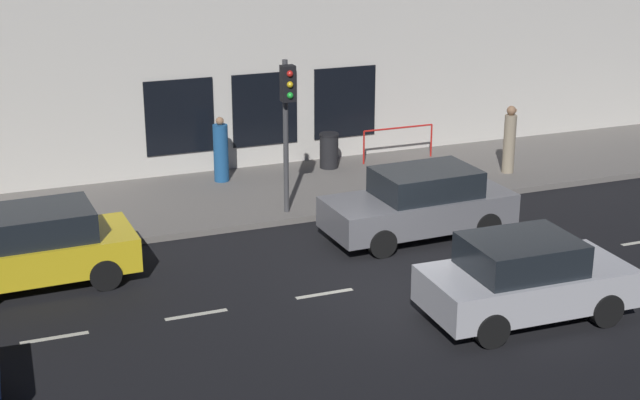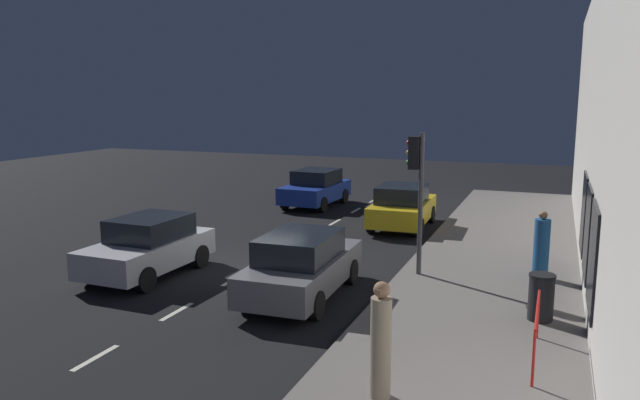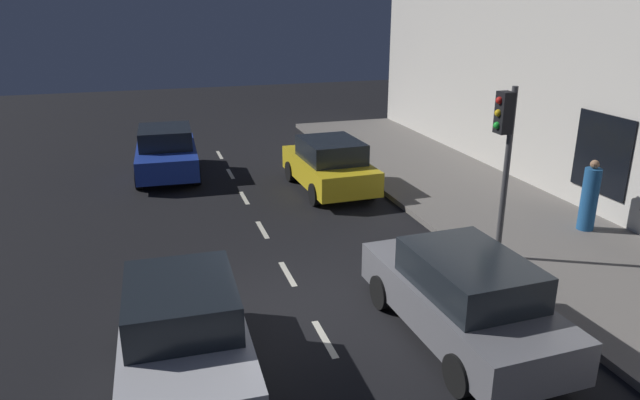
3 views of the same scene
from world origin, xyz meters
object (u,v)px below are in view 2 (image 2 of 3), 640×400
Objects in this scene: traffic_light at (417,175)px; parked_car_2 at (148,246)px; parked_car_0 at (402,207)px; pedestrian_0 at (381,343)px; trash_bin at (541,297)px; parked_car_3 at (316,188)px; parked_car_1 at (302,265)px; pedestrian_1 at (541,247)px.

traffic_light is 7.37m from parked_car_2.
parked_car_0 is 1.03× the size of parked_car_2.
pedestrian_0 is 4.95m from trash_bin.
traffic_light reaches higher than trash_bin.
parked_car_3 is 2.11× the size of pedestrian_0.
trash_bin is (2.23, 4.41, -0.39)m from pedestrian_0.
parked_car_2 is (-4.55, 0.19, -0.00)m from parked_car_1.
traffic_light reaches higher than parked_car_1.
parked_car_3 is at bearing 108.08° from parked_car_1.
parked_car_0 is 13.07m from pedestrian_0.
parked_car_0 is 9.61m from parked_car_2.
parked_car_2 is at bearing 179.28° from trash_bin.
pedestrian_1 is at bearing 14.12° from traffic_light.
pedestrian_0 reaches higher than trash_bin.
parked_car_2 reaches higher than trash_bin.
parked_car_3 is (-4.19, 11.43, -0.00)m from parked_car_1.
traffic_light is 7.05m from pedestrian_0.
pedestrian_1 is 1.77× the size of trash_bin.
pedestrian_1 is at bearing -161.62° from parked_car_2.
pedestrian_1 is (3.10, 0.78, -1.82)m from traffic_light.
traffic_light is 0.85× the size of parked_car_1.
traffic_light is 0.95× the size of parked_car_2.
traffic_light is at bearing 76.36° from pedestrian_1.
traffic_light is 6.57m from parked_car_0.
traffic_light is at bearing 45.75° from parked_car_1.
pedestrian_0 is at bearing -116.78° from trash_bin.
traffic_light is at bearing 127.82° from parked_car_3.
parked_car_2 is 8.95m from pedestrian_0.
parked_car_1 is at bearing -132.18° from traffic_light.
parked_car_1 is 6.19m from pedestrian_1.
pedestrian_1 is at bearing -101.64° from pedestrian_0.
parked_car_0 is at bearing -73.67° from pedestrian_0.
parked_car_2 is 2.08× the size of pedestrian_0.
parked_car_3 is at bearing -90.44° from parked_car_2.
pedestrian_0 is at bearing 136.49° from pedestrian_1.
pedestrian_1 is 3.15m from trash_bin.
parked_car_0 is (-1.79, 6.01, -1.98)m from traffic_light.
traffic_light is 4.51m from trash_bin.
parked_car_3 is (-4.59, 3.00, -0.00)m from parked_car_0.
parked_car_0 is 5.49m from parked_car_3.
traffic_light is 0.94× the size of parked_car_3.
parked_car_2 is (-4.95, -8.24, -0.00)m from parked_car_0.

